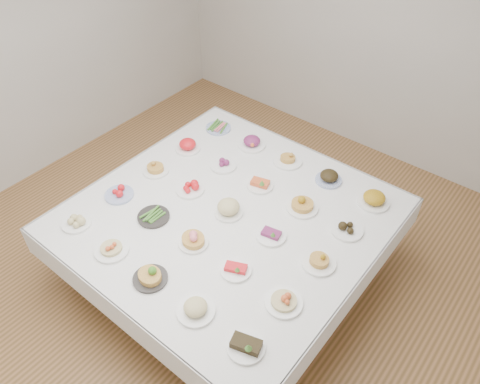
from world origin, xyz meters
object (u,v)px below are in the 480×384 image
Objects in this scene: dish_0 at (76,220)px; dish_12 at (229,208)px; dish_24 at (375,196)px; display_table at (229,219)px.

dish_12 is (0.87, 0.86, 0.02)m from dish_0.
dish_24 reaches higher than dish_12.
dish_12 is 1.22m from dish_24.
dish_0 is 0.97× the size of dish_12.
dish_24 reaches higher than display_table.
display_table is 1.23m from dish_0.
dish_24 is at bearing 44.70° from dish_12.
dish_12 is (0.00, -0.00, 0.13)m from display_table.
dish_12 reaches higher than dish_0.
dish_12 is at bearing 44.68° from dish_0.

